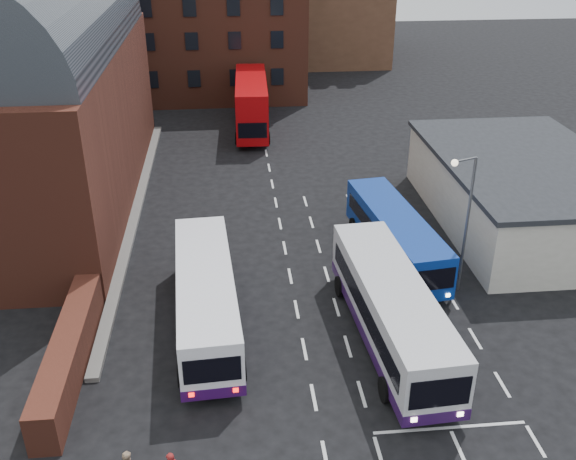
{
  "coord_description": "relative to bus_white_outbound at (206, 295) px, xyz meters",
  "views": [
    {
      "loc": [
        -3.02,
        -20.82,
        18.09
      ],
      "look_at": [
        0.0,
        10.0,
        2.2
      ],
      "focal_mm": 40.0,
      "sensor_mm": 36.0,
      "label": 1
    }
  ],
  "objects": [
    {
      "name": "bus_white_outbound",
      "position": [
        0.0,
        0.0,
        0.0
      ],
      "size": [
        3.37,
        11.41,
        3.07
      ],
      "rotation": [
        0.0,
        0.0,
        0.06
      ],
      "color": "white",
      "rests_on": "ground"
    },
    {
      "name": "bus_white_inbound",
      "position": [
        8.32,
        -1.96,
        0.08
      ],
      "size": [
        3.54,
        11.92,
        3.21
      ],
      "rotation": [
        0.0,
        0.0,
        3.21
      ],
      "color": "silver",
      "rests_on": "ground"
    },
    {
      "name": "street_lamp",
      "position": [
        12.74,
        1.96,
        2.69
      ],
      "size": [
        1.44,
        0.7,
        7.46
      ],
      "rotation": [
        0.0,
        0.0,
        0.36
      ],
      "color": "#545558",
      "rests_on": "ground"
    },
    {
      "name": "bus_blue",
      "position": [
        10.38,
        5.48,
        -0.13
      ],
      "size": [
        3.62,
        10.67,
        2.85
      ],
      "rotation": [
        0.0,
        0.0,
        3.26
      ],
      "color": "navy",
      "rests_on": "ground"
    },
    {
      "name": "cream_building",
      "position": [
        19.38,
        9.44,
        0.34
      ],
      "size": [
        10.4,
        16.4,
        4.25
      ],
      "color": "beige",
      "rests_on": "ground"
    },
    {
      "name": "railway_station",
      "position": [
        -11.12,
        16.44,
        5.82
      ],
      "size": [
        12.0,
        28.0,
        16.0
      ],
      "color": "#602B1E",
      "rests_on": "ground"
    },
    {
      "name": "brick_terrace",
      "position": [
        -1.62,
        41.44,
        3.68
      ],
      "size": [
        22.0,
        10.0,
        11.0
      ],
      "primitive_type": "cube",
      "color": "brown",
      "rests_on": "ground"
    },
    {
      "name": "bus_red_double",
      "position": [
        3.53,
        29.36,
        0.63
      ],
      "size": [
        3.21,
        11.57,
        4.6
      ],
      "rotation": [
        0.0,
        0.0,
        3.11
      ],
      "color": "#AF0609",
      "rests_on": "ground"
    },
    {
      "name": "forecourt_wall",
      "position": [
        -5.82,
        -2.56,
        -0.92
      ],
      "size": [
        1.2,
        10.0,
        1.8
      ],
      "primitive_type": "cube",
      "color": "#602B1E",
      "rests_on": "ground"
    },
    {
      "name": "ground",
      "position": [
        4.38,
        -4.56,
        -1.82
      ],
      "size": [
        180.0,
        180.0,
        0.0
      ],
      "primitive_type": "plane",
      "color": "black"
    },
    {
      "name": "castle_keep",
      "position": [
        10.38,
        61.44,
        4.18
      ],
      "size": [
        22.0,
        22.0,
        12.0
      ],
      "primitive_type": "cube",
      "color": "brown",
      "rests_on": "ground"
    }
  ]
}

